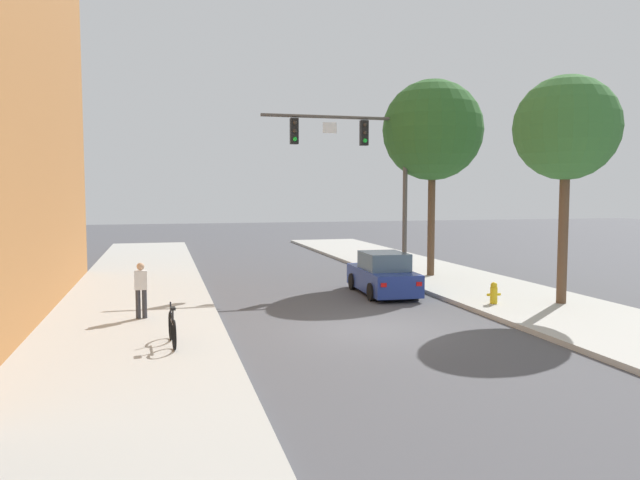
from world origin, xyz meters
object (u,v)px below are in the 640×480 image
(street_tree_nearest, at_px, (566,129))
(street_tree_second, at_px, (433,131))
(fire_hydrant, at_px, (494,293))
(traffic_signal_mast, at_px, (366,157))
(pedestrian_sidewalk_left_walker, at_px, (141,287))
(bicycle_leaning, at_px, (172,329))
(car_lead_blue, at_px, (383,275))

(street_tree_nearest, distance_m, street_tree_second, 7.55)
(fire_hydrant, relative_size, street_tree_second, 0.08)
(street_tree_nearest, bearing_deg, street_tree_second, 99.89)
(traffic_signal_mast, bearing_deg, pedestrian_sidewalk_left_walker, -145.39)
(pedestrian_sidewalk_left_walker, relative_size, bicycle_leaning, 0.93)
(pedestrian_sidewalk_left_walker, distance_m, street_tree_second, 14.83)
(car_lead_blue, xyz_separation_m, street_tree_nearest, (4.83, -3.98, 5.17))
(street_tree_nearest, relative_size, street_tree_second, 0.87)
(traffic_signal_mast, distance_m, fire_hydrant, 8.57)
(traffic_signal_mast, xyz_separation_m, street_tree_second, (3.13, 0.21, 1.19))
(traffic_signal_mast, distance_m, bicycle_leaning, 13.58)
(bicycle_leaning, height_order, street_tree_second, street_tree_second)
(fire_hydrant, height_order, street_tree_second, street_tree_second)
(pedestrian_sidewalk_left_walker, xyz_separation_m, street_tree_second, (12.18, 6.45, 5.46))
(fire_hydrant, xyz_separation_m, street_tree_second, (0.94, 6.94, 6.01))
(traffic_signal_mast, distance_m, street_tree_nearest, 8.47)
(traffic_signal_mast, height_order, bicycle_leaning, traffic_signal_mast)
(pedestrian_sidewalk_left_walker, relative_size, street_tree_second, 0.19)
(pedestrian_sidewalk_left_walker, height_order, fire_hydrant, pedestrian_sidewalk_left_walker)
(traffic_signal_mast, height_order, car_lead_blue, traffic_signal_mast)
(fire_hydrant, distance_m, street_tree_nearest, 5.85)
(pedestrian_sidewalk_left_walker, bearing_deg, street_tree_nearest, -4.07)
(fire_hydrant, bearing_deg, pedestrian_sidewalk_left_walker, 177.53)
(car_lead_blue, height_order, street_tree_second, street_tree_second)
(traffic_signal_mast, bearing_deg, car_lead_blue, -97.30)
(car_lead_blue, height_order, street_tree_nearest, street_tree_nearest)
(bicycle_leaning, bearing_deg, pedestrian_sidewalk_left_walker, 103.42)
(traffic_signal_mast, xyz_separation_m, bicycle_leaning, (-8.23, -9.68, -4.79))
(fire_hydrant, xyz_separation_m, street_tree_nearest, (2.23, -0.47, 5.39))
(street_tree_nearest, bearing_deg, fire_hydrant, 168.00)
(street_tree_nearest, bearing_deg, car_lead_blue, 140.55)
(car_lead_blue, bearing_deg, bicycle_leaning, -140.48)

